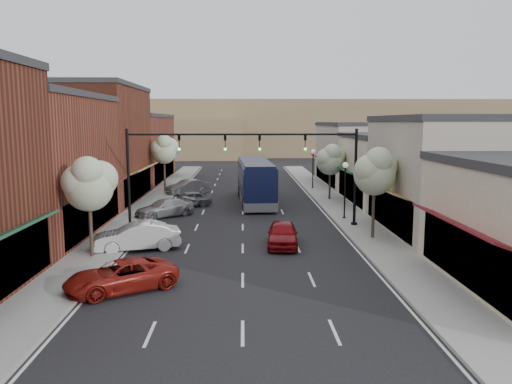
{
  "coord_description": "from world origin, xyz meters",
  "views": [
    {
      "loc": [
        0.03,
        -26.93,
        7.5
      ],
      "look_at": [
        1.01,
        10.4,
        2.2
      ],
      "focal_mm": 35.0,
      "sensor_mm": 36.0,
      "label": 1
    }
  ],
  "objects": [
    {
      "name": "tree_right_near",
      "position": [
        8.35,
        3.94,
        4.45
      ],
      "size": [
        2.85,
        2.65,
        5.95
      ],
      "color": "#47382B",
      "rests_on": "ground"
    },
    {
      "name": "parked_car_c",
      "position": [
        -6.2,
        12.13,
        0.7
      ],
      "size": [
        5.03,
        4.47,
        1.4
      ],
      "primitive_type": "imported",
      "rotation": [
        0.0,
        0.0,
        -0.92
      ],
      "color": "#9B9BA0",
      "rests_on": "ground"
    },
    {
      "name": "tree_left_far",
      "position": [
        -8.25,
        25.94,
        4.6
      ],
      "size": [
        2.85,
        2.65,
        6.13
      ],
      "color": "#47382B",
      "rests_on": "ground"
    },
    {
      "name": "sidewalk_right",
      "position": [
        8.4,
        18.5,
        0.07
      ],
      "size": [
        2.8,
        73.0,
        0.15
      ],
      "primitive_type": "cube",
      "color": "gray",
      "rests_on": "ground"
    },
    {
      "name": "signal_mast_left",
      "position": [
        -5.62,
        8.0,
        4.62
      ],
      "size": [
        8.22,
        0.46,
        7.0
      ],
      "color": "black",
      "rests_on": "ground"
    },
    {
      "name": "bldg_left_midfar",
      "position": [
        -14.24,
        20.0,
        5.4
      ],
      "size": [
        10.14,
        14.1,
        10.9
      ],
      "color": "maroon",
      "rests_on": "ground"
    },
    {
      "name": "parked_car_b",
      "position": [
        -6.2,
        1.78,
        0.82
      ],
      "size": [
        5.27,
        2.95,
        1.64
      ],
      "primitive_type": "imported",
      "rotation": [
        0.0,
        0.0,
        -1.31
      ],
      "color": "silver",
      "rests_on": "ground"
    },
    {
      "name": "bldg_right_midnear",
      "position": [
        13.72,
        6.0,
        3.91
      ],
      "size": [
        9.14,
        12.1,
        7.9
      ],
      "color": "#A3988B",
      "rests_on": "ground"
    },
    {
      "name": "signal_mast_right",
      "position": [
        5.62,
        8.0,
        4.62
      ],
      "size": [
        8.22,
        0.46,
        7.0
      ],
      "color": "black",
      "rests_on": "ground"
    },
    {
      "name": "tree_left_near",
      "position": [
        -8.25,
        -0.06,
        4.22
      ],
      "size": [
        2.85,
        2.65,
        5.69
      ],
      "color": "#47382B",
      "rests_on": "ground"
    },
    {
      "name": "hill_far",
      "position": [
        0.0,
        90.0,
        6.0
      ],
      "size": [
        120.0,
        30.0,
        12.0
      ],
      "primitive_type": "cube",
      "color": "#7A6647",
      "rests_on": "ground"
    },
    {
      "name": "bldg_right_far",
      "position": [
        13.71,
        32.0,
        3.66
      ],
      "size": [
        9.14,
        16.1,
        7.4
      ],
      "color": "#A3988B",
      "rests_on": "ground"
    },
    {
      "name": "bldg_left_far",
      "position": [
        -14.22,
        36.0,
        4.16
      ],
      "size": [
        10.14,
        18.1,
        8.4
      ],
      "color": "brown",
      "rests_on": "ground"
    },
    {
      "name": "bldg_right_midfar",
      "position": [
        13.7,
        18.0,
        3.17
      ],
      "size": [
        9.14,
        12.1,
        6.4
      ],
      "color": "beige",
      "rests_on": "ground"
    },
    {
      "name": "coach_bus",
      "position": [
        1.17,
        18.97,
        2.02
      ],
      "size": [
        3.4,
        12.86,
        3.89
      ],
      "rotation": [
        0.0,
        0.0,
        0.05
      ],
      "color": "#0E1539",
      "rests_on": "ground"
    },
    {
      "name": "parked_car_a",
      "position": [
        -5.42,
        -5.35,
        0.69
      ],
      "size": [
        5.4,
        4.51,
        1.37
      ],
      "primitive_type": "imported",
      "rotation": [
        0.0,
        0.0,
        -1.03
      ],
      "color": "maroon",
      "rests_on": "ground"
    },
    {
      "name": "hill_near",
      "position": [
        -25.0,
        78.0,
        4.0
      ],
      "size": [
        50.0,
        20.0,
        8.0
      ],
      "primitive_type": "cube",
      "color": "#7A6647",
      "rests_on": "ground"
    },
    {
      "name": "curb_right",
      "position": [
        7.0,
        18.5,
        0.07
      ],
      "size": [
        0.25,
        73.0,
        0.17
      ],
      "primitive_type": "cube",
      "color": "gray",
      "rests_on": "ground"
    },
    {
      "name": "red_hatchback",
      "position": [
        2.42,
        2.5,
        0.76
      ],
      "size": [
        2.13,
        4.58,
        1.52
      ],
      "primitive_type": "imported",
      "rotation": [
        0.0,
        0.0,
        -0.08
      ],
      "color": "maroon",
      "rests_on": "ground"
    },
    {
      "name": "tree_right_far",
      "position": [
        8.35,
        19.94,
        3.99
      ],
      "size": [
        2.85,
        2.65,
        5.43
      ],
      "color": "#47382B",
      "rests_on": "ground"
    },
    {
      "name": "parked_car_d",
      "position": [
        -4.81,
        16.63,
        0.7
      ],
      "size": [
        4.4,
        3.33,
        1.4
      ],
      "primitive_type": "imported",
      "rotation": [
        0.0,
        0.0,
        -1.1
      ],
      "color": "slate",
      "rests_on": "ground"
    },
    {
      "name": "curb_left",
      "position": [
        -7.0,
        18.5,
        0.07
      ],
      "size": [
        0.25,
        73.0,
        0.17
      ],
      "primitive_type": "cube",
      "color": "gray",
      "rests_on": "ground"
    },
    {
      "name": "ground",
      "position": [
        0.0,
        0.0,
        0.0
      ],
      "size": [
        160.0,
        160.0,
        0.0
      ],
      "primitive_type": "plane",
      "color": "black",
      "rests_on": "ground"
    },
    {
      "name": "sidewalk_left",
      "position": [
        -8.4,
        18.5,
        0.07
      ],
      "size": [
        2.8,
        73.0,
        0.15
      ],
      "primitive_type": "cube",
      "color": "gray",
      "rests_on": "ground"
    },
    {
      "name": "lamp_post_near",
      "position": [
        7.8,
        10.5,
        3.01
      ],
      "size": [
        0.44,
        0.44,
        4.44
      ],
      "color": "black",
      "rests_on": "ground"
    },
    {
      "name": "lamp_post_far",
      "position": [
        7.8,
        28.0,
        3.01
      ],
      "size": [
        0.44,
        0.44,
        4.44
      ],
      "color": "black",
      "rests_on": "ground"
    },
    {
      "name": "parked_car_e",
      "position": [
        -5.7,
        24.55,
        0.76
      ],
      "size": [
        4.59,
        4.15,
        1.52
      ],
      "primitive_type": "imported",
      "rotation": [
        0.0,
        0.0,
        -0.89
      ],
      "color": "#9A9BA0",
      "rests_on": "ground"
    },
    {
      "name": "bldg_left_midnear",
      "position": [
        -14.23,
        6.0,
        4.66
      ],
      "size": [
        10.14,
        14.1,
        9.4
      ],
      "color": "brown",
      "rests_on": "ground"
    }
  ]
}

